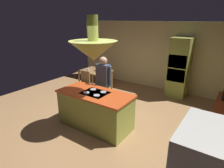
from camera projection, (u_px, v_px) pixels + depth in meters
name	position (u px, v px, depth m)	size (l,w,h in m)	color
ground	(101.00, 122.00, 5.07)	(8.16, 8.16, 0.00)	#AD7F51
wall_back	(154.00, 56.00, 7.34)	(6.80, 0.10, 2.55)	beige
kitchen_island	(95.00, 110.00, 4.76)	(1.89, 0.90, 0.95)	#939E42
oven_tower	(179.00, 68.00, 6.52)	(0.66, 0.62, 2.05)	#939E42
dining_table	(95.00, 73.00, 7.24)	(1.12, 0.89, 0.76)	olive
person_at_island	(104.00, 82.00, 5.31)	(0.53, 0.22, 1.67)	tan
range_hood	(93.00, 50.00, 4.26)	(1.10, 1.10, 1.00)	#939E42
pendant_light_over_table	(94.00, 41.00, 6.84)	(0.32, 0.32, 0.82)	beige
chair_facing_island	(84.00, 81.00, 6.77)	(0.40, 0.40, 0.87)	olive
chair_by_back_wall	(106.00, 73.00, 7.81)	(0.40, 0.40, 0.87)	olive
potted_plant_on_table	(100.00, 66.00, 7.14)	(0.20, 0.20, 0.30)	#99382D
cup_on_table	(88.00, 70.00, 7.11)	(0.07, 0.07, 0.09)	white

